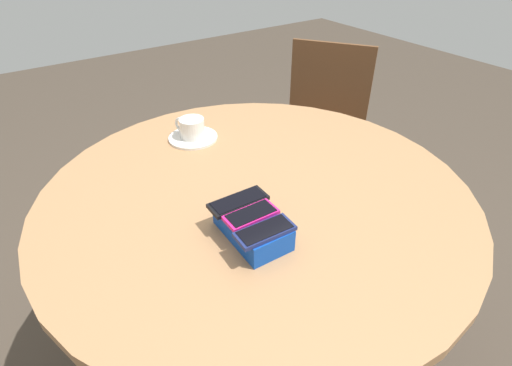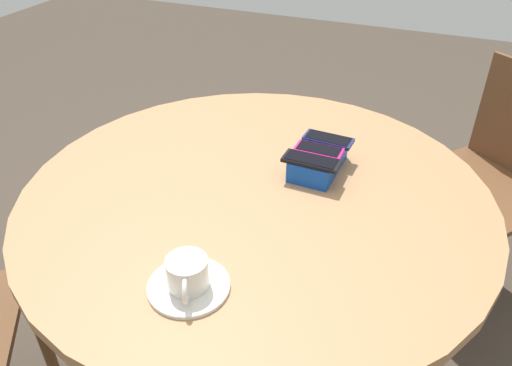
# 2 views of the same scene
# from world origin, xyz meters

# --- Properties ---
(round_table) EXTENTS (1.15, 1.15, 0.76)m
(round_table) POSITION_xyz_m (0.00, 0.00, 0.67)
(round_table) COLOR #2D2D2D
(round_table) RESTS_ON ground_plane
(phone_box) EXTENTS (0.19, 0.11, 0.06)m
(phone_box) POSITION_xyz_m (-0.15, 0.11, 0.79)
(phone_box) COLOR #0F42AD
(phone_box) RESTS_ON round_table
(phone_navy) EXTENTS (0.06, 0.13, 0.01)m
(phone_navy) POSITION_xyz_m (-0.21, 0.12, 0.82)
(phone_navy) COLOR navy
(phone_navy) RESTS_ON phone_box
(phone_magenta) EXTENTS (0.06, 0.12, 0.01)m
(phone_magenta) POSITION_xyz_m (-0.14, 0.11, 0.82)
(phone_magenta) COLOR #D11975
(phone_magenta) RESTS_ON phone_box
(phone_black) EXTENTS (0.06, 0.14, 0.01)m
(phone_black) POSITION_xyz_m (-0.09, 0.11, 0.82)
(phone_black) COLOR black
(phone_black) RESTS_ON phone_box
(saucer) EXTENTS (0.16, 0.16, 0.01)m
(saucer) POSITION_xyz_m (0.35, 0.01, 0.76)
(saucer) COLOR silver
(saucer) RESTS_ON round_table
(coffee_cup) EXTENTS (0.11, 0.08, 0.06)m
(coffee_cup) POSITION_xyz_m (0.35, 0.01, 0.80)
(coffee_cup) COLOR silver
(coffee_cup) RESTS_ON saucer
(chair_far_side) EXTENTS (0.62, 0.62, 0.85)m
(chair_far_side) POSITION_xyz_m (-0.75, 0.59, 0.46)
(chair_far_side) COLOR brown
(chair_far_side) RESTS_ON ground_plane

